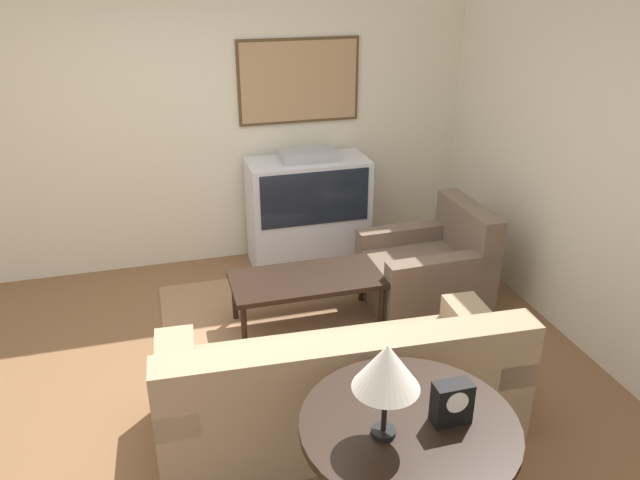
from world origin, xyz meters
TOP-DOWN VIEW (x-y plane):
  - ground_plane at (0.00, 0.00)m, footprint 12.00×12.00m
  - wall_back at (0.02, 2.13)m, footprint 12.00×0.10m
  - wall_right at (2.63, 0.00)m, footprint 0.06×12.00m
  - area_rug at (0.61, 0.76)m, footprint 2.09×1.69m
  - tv at (0.99, 1.78)m, footprint 1.10×0.52m
  - couch at (0.59, -0.54)m, footprint 2.22×0.98m
  - armchair at (1.78, 0.78)m, footprint 0.97×0.84m
  - coffee_table at (0.69, 0.67)m, footprint 1.18×0.58m
  - console_table at (0.62, -1.47)m, footprint 1.01×1.01m
  - table_lamp at (0.48, -1.50)m, footprint 0.29×0.29m
  - mantel_clock at (0.80, -1.50)m, footprint 0.18×0.10m

SIDE VIEW (x-z plane):
  - ground_plane at x=0.00m, z-range 0.00..0.00m
  - area_rug at x=0.61m, z-range 0.00..0.01m
  - armchair at x=1.78m, z-range -0.14..0.70m
  - couch at x=0.59m, z-range -0.11..0.71m
  - coffee_table at x=0.69m, z-range 0.18..0.61m
  - tv at x=0.99m, z-range -0.03..1.08m
  - console_table at x=0.62m, z-range 0.33..1.13m
  - mantel_clock at x=0.80m, z-range 0.80..1.00m
  - table_lamp at x=0.48m, z-range 0.92..1.39m
  - wall_right at x=2.63m, z-range 0.00..2.70m
  - wall_back at x=0.02m, z-range 0.01..2.71m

